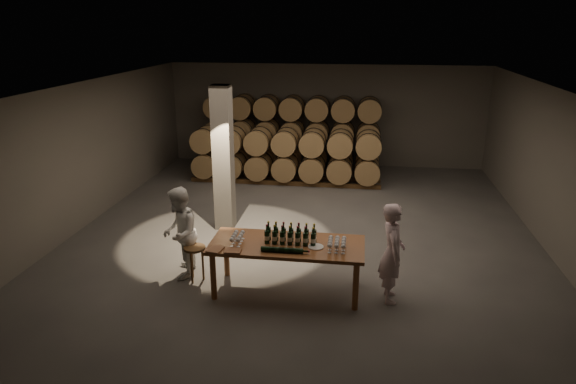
# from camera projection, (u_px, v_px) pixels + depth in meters

# --- Properties ---
(room) EXTENTS (12.00, 12.00, 12.00)m
(room) POSITION_uv_depth(u_px,v_px,m) (223.00, 159.00, 11.20)
(room) COLOR #54514F
(room) RESTS_ON ground
(tasting_table) EXTENTS (2.60, 1.10, 0.90)m
(tasting_table) POSITION_uv_depth(u_px,v_px,m) (287.00, 249.00, 8.67)
(tasting_table) COLOR brown
(tasting_table) RESTS_ON ground
(barrel_stack_back) EXTENTS (5.48, 0.95, 2.31)m
(barrel_stack_back) POSITION_uv_depth(u_px,v_px,m) (292.00, 132.00, 15.91)
(barrel_stack_back) COLOR #56381D
(barrel_stack_back) RESTS_ON ground
(barrel_stack_front) EXTENTS (5.48, 0.95, 1.57)m
(barrel_stack_front) POSITION_uv_depth(u_px,v_px,m) (286.00, 155.00, 14.71)
(barrel_stack_front) COLOR #56381D
(barrel_stack_front) RESTS_ON ground
(bottle_cluster) EXTENTS (0.87, 0.24, 0.34)m
(bottle_cluster) POSITION_uv_depth(u_px,v_px,m) (291.00, 236.00, 8.62)
(bottle_cluster) COLOR black
(bottle_cluster) RESTS_ON tasting_table
(lying_bottles) EXTENTS (0.79, 0.09, 0.09)m
(lying_bottles) POSITION_uv_depth(u_px,v_px,m) (283.00, 250.00, 8.29)
(lying_bottles) COLOR black
(lying_bottles) RESTS_ON tasting_table
(glass_cluster_left) EXTENTS (0.19, 0.41, 0.16)m
(glass_cluster_left) POSITION_uv_depth(u_px,v_px,m) (237.00, 236.00, 8.64)
(glass_cluster_left) COLOR silver
(glass_cluster_left) RESTS_ON tasting_table
(glass_cluster_right) EXTENTS (0.30, 0.41, 0.16)m
(glass_cluster_right) POSITION_uv_depth(u_px,v_px,m) (337.00, 242.00, 8.40)
(glass_cluster_right) COLOR silver
(glass_cluster_right) RESTS_ON tasting_table
(plate) EXTENTS (0.26, 0.26, 0.01)m
(plate) POSITION_uv_depth(u_px,v_px,m) (316.00, 247.00, 8.50)
(plate) COLOR white
(plate) RESTS_ON tasting_table
(notebook_near) EXTENTS (0.27, 0.22, 0.03)m
(notebook_near) POSITION_uv_depth(u_px,v_px,m) (233.00, 251.00, 8.32)
(notebook_near) COLOR brown
(notebook_near) RESTS_ON tasting_table
(notebook_corner) EXTENTS (0.26, 0.31, 0.02)m
(notebook_corner) POSITION_uv_depth(u_px,v_px,m) (215.00, 249.00, 8.39)
(notebook_corner) COLOR brown
(notebook_corner) RESTS_ON tasting_table
(pen) EXTENTS (0.13, 0.03, 0.01)m
(pen) POSITION_uv_depth(u_px,v_px,m) (237.00, 252.00, 8.32)
(pen) COLOR black
(pen) RESTS_ON tasting_table
(stool) EXTENTS (0.39, 0.39, 0.65)m
(stool) POSITION_uv_depth(u_px,v_px,m) (195.00, 253.00, 9.14)
(stool) COLOR #56381D
(stool) RESTS_ON ground
(person_man) EXTENTS (0.46, 0.66, 1.71)m
(person_man) POSITION_uv_depth(u_px,v_px,m) (392.00, 253.00, 8.40)
(person_man) COLOR silver
(person_man) RESTS_ON ground
(person_woman) EXTENTS (0.78, 0.92, 1.69)m
(person_woman) POSITION_uv_depth(u_px,v_px,m) (180.00, 233.00, 9.21)
(person_woman) COLOR white
(person_woman) RESTS_ON ground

